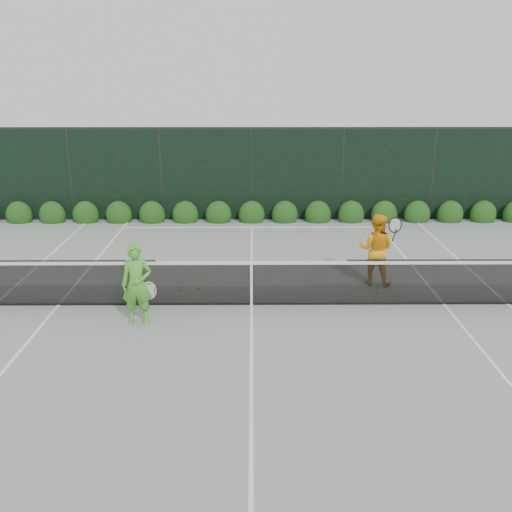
{
  "coord_description": "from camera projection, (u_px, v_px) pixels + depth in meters",
  "views": [
    {
      "loc": [
        0.02,
        -11.26,
        4.72
      ],
      "look_at": [
        0.1,
        0.3,
        1.0
      ],
      "focal_mm": 40.0,
      "sensor_mm": 36.0,
      "label": 1
    }
  ],
  "objects": [
    {
      "name": "player_man",
      "position": [
        376.0,
        249.0,
        13.14
      ],
      "size": [
        1.0,
        0.88,
        1.68
      ],
      "rotation": [
        0.0,
        0.0,
        2.78
      ],
      "color": "#FAA515",
      "rests_on": "ground"
    },
    {
      "name": "windscreen_fence",
      "position": [
        251.0,
        283.0,
        9.12
      ],
      "size": [
        32.0,
        21.07,
        3.06
      ],
      "color": "black",
      "rests_on": "ground"
    },
    {
      "name": "court_lines",
      "position": [
        251.0,
        305.0,
        12.16
      ],
      "size": [
        11.03,
        23.83,
        0.01
      ],
      "color": "white",
      "rests_on": "ground"
    },
    {
      "name": "hedge_row",
      "position": [
        252.0,
        215.0,
        18.9
      ],
      "size": [
        31.66,
        0.65,
        0.94
      ],
      "color": "#16390F",
      "rests_on": "ground"
    },
    {
      "name": "tennis_net",
      "position": [
        250.0,
        282.0,
        12.0
      ],
      "size": [
        12.9,
        0.1,
        1.07
      ],
      "color": "#10321A",
      "rests_on": "ground"
    },
    {
      "name": "tennis_balls",
      "position": [
        251.0,
        290.0,
        12.88
      ],
      "size": [
        4.5,
        0.34,
        0.07
      ],
      "color": "#D3F536",
      "rests_on": "ground"
    },
    {
      "name": "player_woman",
      "position": [
        137.0,
        284.0,
        11.06
      ],
      "size": [
        0.65,
        0.41,
        1.62
      ],
      "rotation": [
        0.0,
        0.0,
        0.03
      ],
      "color": "green",
      "rests_on": "ground"
    },
    {
      "name": "ground",
      "position": [
        251.0,
        305.0,
        12.16
      ],
      "size": [
        80.0,
        80.0,
        0.0
      ],
      "primitive_type": "plane",
      "color": "gray",
      "rests_on": "ground"
    }
  ]
}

